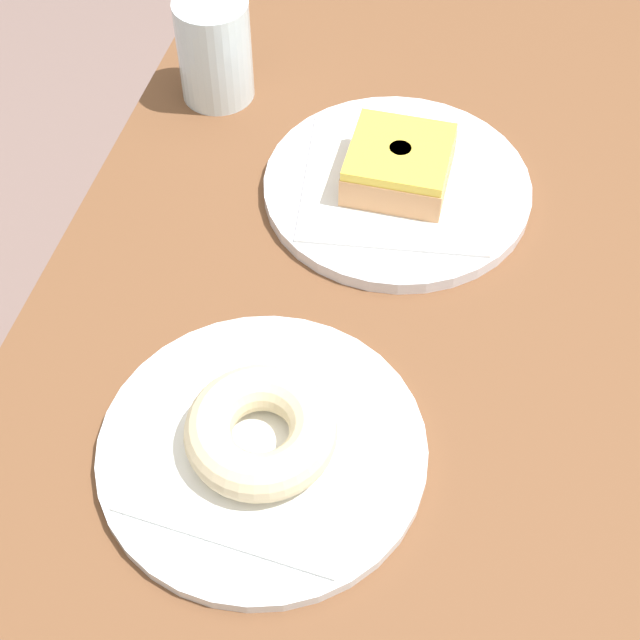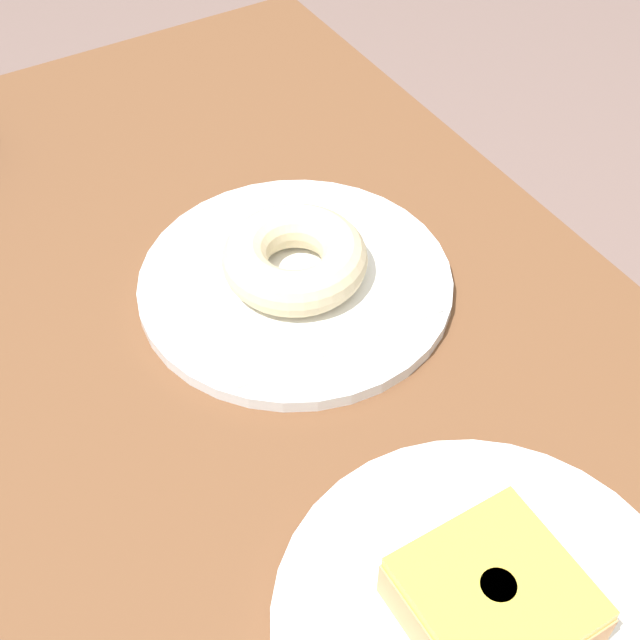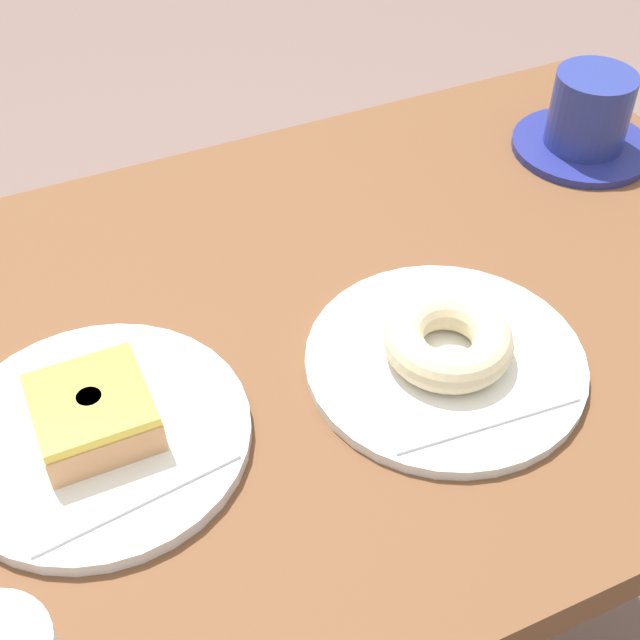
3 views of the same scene
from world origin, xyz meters
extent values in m
cube|color=brown|center=(0.00, 0.00, 0.75)|extent=(1.11, 0.63, 0.04)
cylinder|color=brown|center=(0.50, -0.24, 0.36)|extent=(0.05, 0.05, 0.73)
cylinder|color=white|center=(-0.14, -0.04, 0.77)|extent=(0.24, 0.24, 0.01)
cube|color=white|center=(-0.14, -0.04, 0.78)|extent=(0.18, 0.18, 0.00)
cube|color=tan|center=(-0.14, -0.04, 0.80)|extent=(0.09, 0.09, 0.03)
cube|color=yellow|center=(-0.14, -0.04, 0.82)|extent=(0.09, 0.09, 0.01)
cylinder|color=tan|center=(-0.14, -0.04, 0.82)|extent=(0.02, 0.02, 0.00)
cylinder|color=white|center=(0.15, -0.09, 0.77)|extent=(0.24, 0.24, 0.01)
cube|color=white|center=(0.15, -0.09, 0.78)|extent=(0.17, 0.17, 0.00)
torus|color=beige|center=(0.15, -0.09, 0.80)|extent=(0.11, 0.11, 0.03)
camera|label=1|loc=(0.48, 0.04, 1.37)|focal=53.93mm
camera|label=2|loc=(-0.27, 0.14, 1.24)|focal=49.28mm
camera|label=3|loc=(-0.16, -0.51, 1.32)|focal=49.79mm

